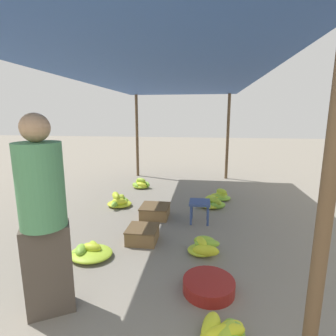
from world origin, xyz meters
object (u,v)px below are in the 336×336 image
at_px(stool, 200,205).
at_px(banana_pile_left_0, 90,252).
at_px(banana_pile_left_2, 119,201).
at_px(crate_near, 143,234).
at_px(crate_mid, 155,211).
at_px(basin_black, 209,286).
at_px(banana_pile_right_1, 211,203).
at_px(banana_pile_right_0, 204,246).
at_px(banana_pile_right_3, 220,196).
at_px(vendor_foreground, 44,215).
at_px(banana_pile_right_2, 225,336).
at_px(banana_pile_left_1, 141,184).

bearing_deg(stool, banana_pile_left_0, -136.36).
xyz_separation_m(banana_pile_left_2, crate_near, (0.79, -1.37, 0.01)).
height_order(banana_pile_left_2, crate_mid, banana_pile_left_2).
xyz_separation_m(basin_black, crate_near, (-0.91, 0.97, 0.04)).
height_order(banana_pile_left_2, banana_pile_right_1, banana_pile_left_2).
relative_size(banana_pile_right_0, crate_near, 1.00).
bearing_deg(crate_mid, banana_pile_right_3, 43.61).
distance_m(banana_pile_left_0, banana_pile_left_2, 1.88).
distance_m(vendor_foreground, banana_pile_right_3, 3.96).
distance_m(banana_pile_left_0, banana_pile_right_3, 3.09).
relative_size(banana_pile_right_2, crate_mid, 1.08).
bearing_deg(crate_near, vendor_foreground, -109.67).
height_order(banana_pile_right_2, crate_near, crate_near).
relative_size(banana_pile_left_1, banana_pile_right_3, 1.24).
height_order(banana_pile_left_2, crate_near, banana_pile_left_2).
relative_size(stool, banana_pile_right_0, 0.85).
relative_size(basin_black, crate_mid, 1.08).
distance_m(banana_pile_left_1, banana_pile_right_2, 4.60).
bearing_deg(vendor_foreground, stool, 59.78).
xyz_separation_m(banana_pile_left_0, crate_mid, (0.57, 1.40, 0.04)).
relative_size(banana_pile_right_0, banana_pile_right_1, 0.79).
height_order(stool, banana_pile_right_3, stool).
bearing_deg(banana_pile_right_0, basin_black, -85.96).
height_order(stool, banana_pile_left_1, stool).
distance_m(basin_black, banana_pile_right_3, 3.03).
bearing_deg(banana_pile_right_0, vendor_foreground, -138.48).
bearing_deg(vendor_foreground, banana_pile_left_1, 92.40).
distance_m(stool, banana_pile_left_1, 2.41).
distance_m(banana_pile_right_0, crate_mid, 1.41).
bearing_deg(stool, banana_pile_right_0, -85.63).
height_order(vendor_foreground, basin_black, vendor_foreground).
height_order(banana_pile_right_2, crate_mid, crate_mid).
relative_size(basin_black, banana_pile_right_0, 1.23).
height_order(banana_pile_left_2, banana_pile_right_3, banana_pile_left_2).
bearing_deg(basin_black, crate_mid, 115.79).
xyz_separation_m(banana_pile_left_2, banana_pile_right_3, (1.99, 0.67, -0.01)).
bearing_deg(basin_black, vendor_foreground, -162.21).
distance_m(crate_near, crate_mid, 0.91).
relative_size(banana_pile_right_1, banana_pile_right_2, 1.03).
distance_m(stool, banana_pile_left_2, 1.69).
height_order(stool, banana_pile_right_0, stool).
height_order(vendor_foreground, banana_pile_right_2, vendor_foreground).
xyz_separation_m(vendor_foreground, banana_pile_left_2, (-0.28, 2.79, -0.83)).
height_order(basin_black, banana_pile_left_0, banana_pile_left_0).
relative_size(vendor_foreground, banana_pile_left_2, 3.02).
xyz_separation_m(basin_black, banana_pile_right_0, (-0.05, 0.76, 0.03)).
relative_size(banana_pile_left_1, crate_mid, 1.08).
relative_size(banana_pile_left_1, banana_pile_right_2, 1.00).
xyz_separation_m(stool, crate_mid, (-0.78, 0.11, -0.19)).
relative_size(banana_pile_right_2, crate_near, 1.23).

